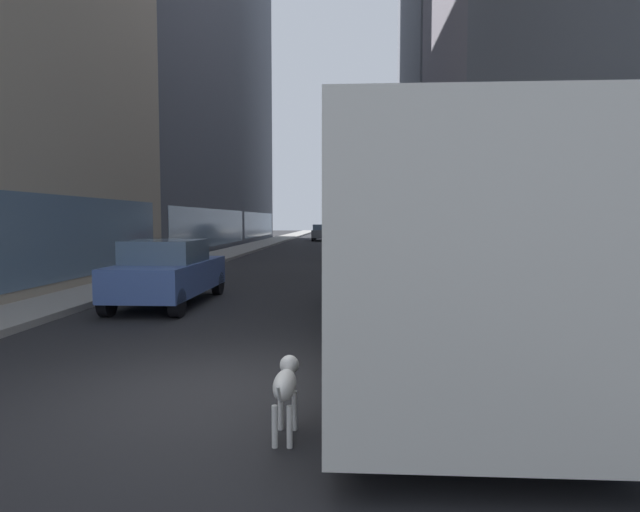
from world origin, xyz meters
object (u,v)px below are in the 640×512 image
object	(u,v)px
car_grey_wagon	(322,232)
car_blue_hatchback	(168,272)
transit_bus	(411,239)
pedestrian_with_handbag	(499,256)
box_truck	(376,230)
dalmatian_dog	(286,384)
pedestrian_in_coat	(533,272)
car_red_coupe	(364,235)

from	to	relation	value
car_grey_wagon	car_blue_hatchback	world-z (taller)	same
transit_bus	pedestrian_with_handbag	xyz separation A→B (m)	(3.41, 6.73, -0.76)
transit_bus	box_truck	size ratio (longest dim) A/B	1.54
car_grey_wagon	pedestrian_with_handbag	distance (m)	37.39
car_grey_wagon	pedestrian_with_handbag	world-z (taller)	pedestrian_with_handbag
transit_bus	car_grey_wagon	xyz separation A→B (m)	(-4.00, 43.38, -0.95)
dalmatian_dog	pedestrian_in_coat	xyz separation A→B (m)	(4.48, 6.32, 0.50)
pedestrian_in_coat	car_grey_wagon	bearing A→B (deg)	99.28
transit_bus	pedestrian_with_handbag	world-z (taller)	transit_bus
car_blue_hatchback	pedestrian_with_handbag	xyz separation A→B (m)	(9.01, 3.37, 0.19)
transit_bus	dalmatian_dog	xyz separation A→B (m)	(-1.70, -4.42, -1.26)
car_blue_hatchback	pedestrian_in_coat	size ratio (longest dim) A/B	2.57
transit_bus	dalmatian_dog	bearing A→B (deg)	-111.09
car_red_coupe	car_grey_wagon	xyz separation A→B (m)	(-4.00, 8.67, -0.00)
pedestrian_in_coat	transit_bus	bearing A→B (deg)	-145.58
transit_bus	pedestrian_in_coat	world-z (taller)	transit_bus
car_red_coupe	car_blue_hatchback	size ratio (longest dim) A/B	1.03
car_grey_wagon	pedestrian_in_coat	distance (m)	42.02
car_grey_wagon	dalmatian_dog	world-z (taller)	car_grey_wagon
dalmatian_dog	car_red_coupe	bearing A→B (deg)	87.51
car_red_coupe	dalmatian_dog	xyz separation A→B (m)	(-1.70, -39.12, -0.31)
car_grey_wagon	pedestrian_in_coat	size ratio (longest dim) A/B	2.71
transit_bus	dalmatian_dog	world-z (taller)	transit_bus
car_blue_hatchback	pedestrian_in_coat	bearing A→B (deg)	-9.87
car_grey_wagon	dalmatian_dog	xyz separation A→B (m)	(2.30, -47.79, -0.31)
car_blue_hatchback	box_truck	xyz separation A→B (m)	(5.60, 10.17, 0.84)
transit_bus	car_grey_wagon	size ratio (longest dim) A/B	2.52
transit_bus	pedestrian_in_coat	xyz separation A→B (m)	(2.78, 1.90, -0.77)
transit_bus	car_blue_hatchback	xyz separation A→B (m)	(-5.60, 3.36, -0.96)
box_truck	pedestrian_with_handbag	bearing A→B (deg)	-63.36
pedestrian_in_coat	pedestrian_with_handbag	bearing A→B (deg)	82.49
transit_bus	car_grey_wagon	world-z (taller)	transit_bus
car_red_coupe	dalmatian_dog	world-z (taller)	car_red_coupe
car_grey_wagon	car_blue_hatchback	bearing A→B (deg)	-92.29
car_blue_hatchback	pedestrian_with_handbag	distance (m)	9.62
box_truck	pedestrian_in_coat	size ratio (longest dim) A/B	4.44
car_red_coupe	car_blue_hatchback	world-z (taller)	same
car_red_coupe	car_grey_wagon	distance (m)	9.55
car_red_coupe	car_blue_hatchback	bearing A→B (deg)	-100.13
car_blue_hatchback	dalmatian_dog	size ratio (longest dim) A/B	4.52
car_grey_wagon	dalmatian_dog	bearing A→B (deg)	-87.25
transit_bus	car_blue_hatchback	distance (m)	6.60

